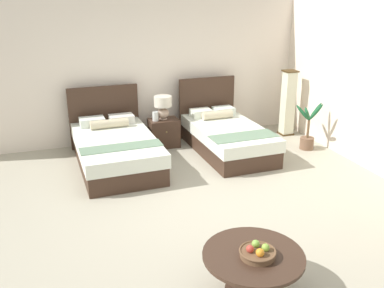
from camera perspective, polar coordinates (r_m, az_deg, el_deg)
The scene contains 12 objects.
ground_plane at distance 6.03m, azimuth 2.33°, elevation -7.81°, with size 9.47×9.54×0.02m, color #A9A28E.
wall_back at distance 8.29m, azimuth -5.05°, elevation 9.92°, with size 9.47×0.12×2.72m, color silver.
wall_side_right at distance 7.40m, azimuth 23.20°, elevation 7.16°, with size 0.12×5.14×2.72m, color #EFDECA.
bed_near_window at distance 7.24m, azimuth -10.20°, elevation -0.59°, with size 1.31×2.19×1.15m.
bed_near_corner at distance 7.77m, azimuth 4.58°, elevation 1.08°, with size 1.18×2.12×1.18m.
nightstand at distance 8.01m, azimuth -3.77°, elevation 1.50°, with size 0.54×0.41×0.53m.
table_lamp at distance 7.87m, azimuth -3.90°, elevation 5.21°, with size 0.33×0.33×0.43m.
vase at distance 7.83m, azimuth -4.91°, elevation 3.71°, with size 0.11×0.11×0.17m.
coffee_table at distance 4.29m, azimuth 8.15°, elevation -15.46°, with size 0.98×0.98×0.43m.
fruit_bowl at distance 4.17m, azimuth 8.75°, elevation -14.11°, with size 0.35×0.35×0.13m.
floor_lamp_corner at distance 8.77m, azimuth 12.68°, elevation 5.35°, with size 0.26×0.26×1.31m.
potted_palm at distance 8.12m, azimuth 15.20°, elevation 1.34°, with size 0.49×0.48×0.92m.
Camera 1 is at (-1.95, -4.96, 2.81)m, focal length 39.95 mm.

